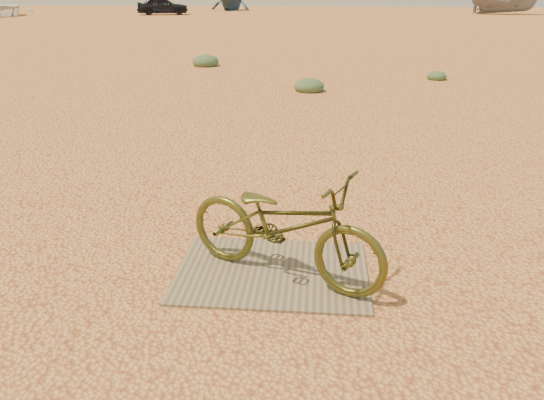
# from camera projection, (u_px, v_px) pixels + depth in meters

# --- Properties ---
(ground) EXTENTS (120.00, 120.00, 0.00)m
(ground) POSITION_uv_depth(u_px,v_px,m) (316.00, 257.00, 4.42)
(ground) COLOR #E6A55B
(ground) RESTS_ON ground
(plywood_board) EXTENTS (1.49, 1.09, 0.02)m
(plywood_board) POSITION_uv_depth(u_px,v_px,m) (272.00, 272.00, 4.17)
(plywood_board) COLOR #807155
(plywood_board) RESTS_ON ground
(bicycle) EXTENTS (1.72, 1.20, 0.86)m
(bicycle) POSITION_uv_depth(u_px,v_px,m) (284.00, 225.00, 3.93)
(bicycle) COLOR #46471A
(bicycle) RESTS_ON plywood_board
(car) EXTENTS (4.20, 2.46, 1.34)m
(car) POSITION_uv_depth(u_px,v_px,m) (163.00, 6.00, 41.70)
(car) COLOR black
(car) RESTS_ON ground
(boat_near_left) EXTENTS (5.59, 6.60, 1.16)m
(boat_near_left) POSITION_uv_depth(u_px,v_px,m) (0.00, 8.00, 39.96)
(boat_near_left) COLOR white
(boat_near_left) RESTS_ON ground
(boat_mid_right) EXTENTS (5.67, 3.05, 2.08)m
(boat_mid_right) POSITION_uv_depth(u_px,v_px,m) (505.00, 1.00, 42.27)
(boat_mid_right) COLOR slate
(boat_mid_right) RESTS_ON ground
(kale_a) EXTENTS (0.64, 0.64, 0.35)m
(kale_a) POSITION_uv_depth(u_px,v_px,m) (309.00, 91.00, 11.41)
(kale_a) COLOR #4F704A
(kale_a) RESTS_ON ground
(kale_b) EXTENTS (0.48, 0.48, 0.26)m
(kale_b) POSITION_uv_depth(u_px,v_px,m) (436.00, 79.00, 12.84)
(kale_b) COLOR #4F704A
(kale_b) RESTS_ON ground
(kale_c) EXTENTS (0.74, 0.74, 0.41)m
(kale_c) POSITION_uv_depth(u_px,v_px,m) (206.00, 66.00, 15.03)
(kale_c) COLOR #4F704A
(kale_c) RESTS_ON ground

